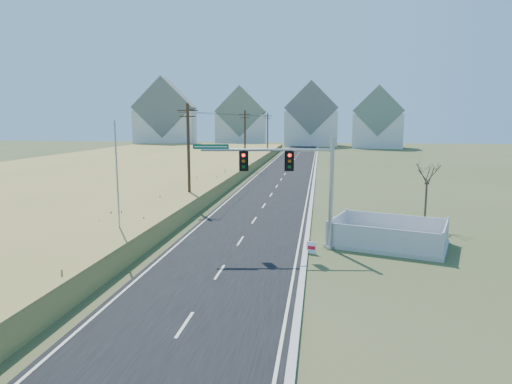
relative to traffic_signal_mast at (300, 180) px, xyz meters
name	(u,v)px	position (x,y,z in m)	size (l,w,h in m)	color
ground	(228,261)	(-3.74, -2.99, -4.14)	(260.00, 260.00, 0.00)	#3B4D25
road	(290,167)	(-3.74, 47.01, -4.11)	(8.00, 180.00, 0.06)	black
curb	(315,167)	(0.41, 47.01, -4.05)	(0.30, 180.00, 0.18)	#B2AFA8
reed_marsh	(123,167)	(-27.74, 37.01, -3.49)	(38.00, 110.00, 1.30)	#A68F4B
utility_pole_near	(189,154)	(-10.24, 12.01, 0.54)	(1.80, 0.26, 9.00)	#422D1E
utility_pole_mid	(245,139)	(-10.24, 42.01, 0.54)	(1.80, 0.26, 9.00)	#422D1E
utility_pole_far	(268,133)	(-10.24, 72.01, 0.54)	(1.80, 0.26, 9.00)	#422D1E
condo_nw	(166,119)	(-41.74, 97.01, 3.56)	(17.69, 13.38, 19.05)	silver
condo_nnw	(241,122)	(-21.74, 105.01, 2.80)	(14.93, 11.17, 17.03)	silver
condo_n	(311,120)	(-1.74, 109.01, 3.47)	(15.27, 10.20, 18.54)	silver
condo_ne	(378,122)	(16.26, 101.01, 2.70)	(14.12, 10.51, 16.52)	silver
traffic_signal_mast	(300,180)	(0.00, 0.00, 0.00)	(8.31, 1.29, 6.66)	#9EA0A5
fence_enclosure	(388,240)	(5.37, 1.51, -3.84)	(7.83, 6.45, 1.55)	#B7B5AD
open_sign	(311,248)	(0.76, -0.99, -3.77)	(0.56, 0.17, 0.69)	white
flagpole	(118,199)	(-10.61, -1.44, -1.11)	(0.34, 0.34, 7.58)	#B7B5AD
bare_tree	(427,172)	(8.65, 6.75, -0.18)	(1.85, 1.85, 4.91)	#4C3F33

